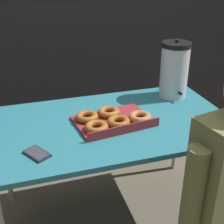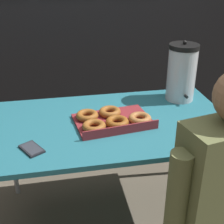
{
  "view_description": "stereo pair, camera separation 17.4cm",
  "coord_description": "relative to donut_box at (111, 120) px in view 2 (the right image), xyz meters",
  "views": [
    {
      "loc": [
        -0.46,
        -1.49,
        1.55
      ],
      "look_at": [
        0.0,
        0.0,
        0.77
      ],
      "focal_mm": 50.0,
      "sensor_mm": 36.0,
      "label": 1
    },
    {
      "loc": [
        -0.29,
        -1.53,
        1.55
      ],
      "look_at": [
        0.0,
        0.0,
        0.77
      ],
      "focal_mm": 50.0,
      "sensor_mm": 36.0,
      "label": 2
    }
  ],
  "objects": [
    {
      "name": "ground_plane",
      "position": [
        0.01,
        0.02,
        -0.73
      ],
      "size": [
        12.0,
        12.0,
        0.0
      ],
      "primitive_type": "plane",
      "color": "brown"
    },
    {
      "name": "folding_table",
      "position": [
        0.01,
        0.02,
        -0.07
      ],
      "size": [
        1.36,
        0.79,
        0.71
      ],
      "color": "#236675",
      "rests_on": "ground"
    },
    {
      "name": "cell_phone",
      "position": [
        -0.43,
        -0.19,
        -0.02
      ],
      "size": [
        0.13,
        0.15,
        0.01
      ],
      "rotation": [
        0.0,
        0.0,
        0.54
      ],
      "color": "black",
      "rests_on": "folding_table"
    },
    {
      "name": "person_seated",
      "position": [
        0.35,
        -0.6,
        -0.15
      ],
      "size": [
        0.53,
        0.28,
        1.21
      ],
      "rotation": [
        0.0,
        0.0,
        3.34
      ],
      "color": "#33332D",
      "rests_on": "ground"
    },
    {
      "name": "donut_box",
      "position": [
        0.0,
        0.0,
        0.0
      ],
      "size": [
        0.45,
        0.34,
        0.05
      ],
      "rotation": [
        0.0,
        0.0,
        0.13
      ],
      "color": "maroon",
      "rests_on": "folding_table"
    },
    {
      "name": "coffee_urn",
      "position": [
        0.5,
        0.25,
        0.16
      ],
      "size": [
        0.19,
        0.21,
        0.38
      ],
      "color": "silver",
      "rests_on": "folding_table"
    }
  ]
}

